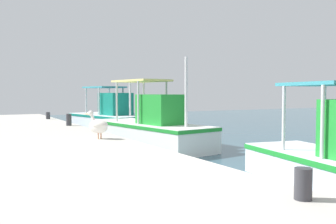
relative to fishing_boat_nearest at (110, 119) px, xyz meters
name	(u,v)px	position (x,y,z in m)	size (l,w,h in m)	color
fishing_boat_nearest	(110,119)	(0.00, 0.00, 0.00)	(5.73, 3.18, 2.80)	white
fishing_boat_second	(150,129)	(5.72, -0.38, -0.02)	(6.44, 2.84, 3.39)	white
pelican	(98,125)	(8.51, -3.44, 0.47)	(0.92, 0.69, 0.82)	tan
mooring_bollard_nearest	(48,116)	(-0.67, -3.12, 0.25)	(0.21, 0.21, 0.36)	#333338
mooring_bollard_second	(69,120)	(3.71, -3.12, 0.31)	(0.22, 0.22, 0.49)	#333338
mooring_bollard_third	(303,184)	(15.62, -3.12, 0.27)	(0.22, 0.22, 0.40)	#333338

